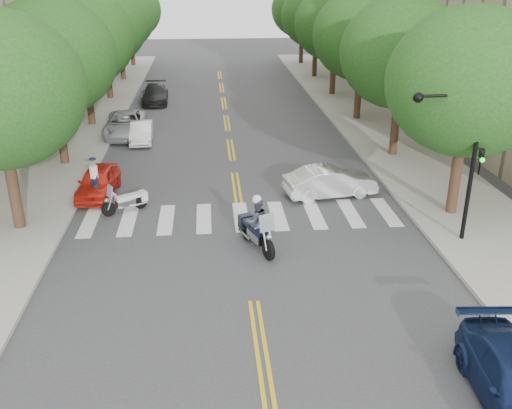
{
  "coord_description": "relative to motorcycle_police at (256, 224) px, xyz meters",
  "views": [
    {
      "loc": [
        -1.23,
        -15.19,
        9.68
      ],
      "look_at": [
        0.47,
        4.71,
        1.3
      ],
      "focal_mm": 40.0,
      "sensor_mm": 36.0,
      "label": 1
    }
  ],
  "objects": [
    {
      "name": "tree_l_4",
      "position": [
        -9.19,
        34.32,
        4.61
      ],
      "size": [
        6.4,
        6.4,
        8.45
      ],
      "color": "#382316",
      "rests_on": "ground"
    },
    {
      "name": "tree_r_4",
      "position": [
        8.41,
        34.32,
        4.61
      ],
      "size": [
        6.4,
        6.4,
        8.45
      ],
      "color": "#382316",
      "rests_on": "ground"
    },
    {
      "name": "tree_r_2",
      "position": [
        8.41,
        18.32,
        4.61
      ],
      "size": [
        6.4,
        6.4,
        8.45
      ],
      "color": "#382316",
      "rests_on": "ground"
    },
    {
      "name": "parked_car_b",
      "position": [
        -5.59,
        14.32,
        -0.35
      ],
      "size": [
        1.42,
        3.64,
        1.18
      ],
      "primitive_type": "imported",
      "rotation": [
        0.0,
        0.0,
        0.05
      ],
      "color": "white",
      "rests_on": "ground"
    },
    {
      "name": "tree_l_5",
      "position": [
        -9.19,
        42.32,
        4.61
      ],
      "size": [
        6.4,
        6.4,
        8.45
      ],
      "color": "#382316",
      "rests_on": "ground"
    },
    {
      "name": "convertible",
      "position": [
        3.77,
        4.82,
        -0.25
      ],
      "size": [
        4.36,
        2.16,
        1.38
      ],
      "primitive_type": "imported",
      "rotation": [
        0.0,
        0.0,
        1.75
      ],
      "color": "white",
      "rests_on": "ground"
    },
    {
      "name": "ground",
      "position": [
        -0.39,
        -3.68,
        -0.94
      ],
      "size": [
        140.0,
        140.0,
        0.0
      ],
      "primitive_type": "plane",
      "color": "#38383A",
      "rests_on": "ground"
    },
    {
      "name": "tree_r_3",
      "position": [
        8.41,
        26.32,
        4.61
      ],
      "size": [
        6.4,
        6.4,
        8.45
      ],
      "color": "#382316",
      "rests_on": "ground"
    },
    {
      "name": "officer_standing",
      "position": [
        -6.62,
        4.82,
        -0.1
      ],
      "size": [
        0.71,
        0.73,
        1.69
      ],
      "primitive_type": "imported",
      "rotation": [
        0.0,
        0.0,
        -0.86
      ],
      "color": "black",
      "rests_on": "ground"
    },
    {
      "name": "motorcycle_parked",
      "position": [
        -5.11,
        3.88,
        -0.48
      ],
      "size": [
        1.86,
        1.29,
        1.33
      ],
      "rotation": [
        0.0,
        0.0,
        2.12
      ],
      "color": "black",
      "rests_on": "ground"
    },
    {
      "name": "traffic_signal_pole",
      "position": [
        7.33,
        -0.18,
        2.78
      ],
      "size": [
        2.82,
        0.42,
        6.0
      ],
      "color": "black",
      "rests_on": "ground"
    },
    {
      "name": "parked_car_e",
      "position": [
        -5.59,
        25.82,
        -0.31
      ],
      "size": [
        1.85,
        3.85,
        1.27
      ],
      "primitive_type": "imported",
      "rotation": [
        0.0,
        0.0,
        0.1
      ],
      "color": "gray",
      "rests_on": "ground"
    },
    {
      "name": "tree_l_3",
      "position": [
        -9.19,
        26.32,
        4.61
      ],
      "size": [
        6.4,
        6.4,
        8.45
      ],
      "color": "#382316",
      "rests_on": "ground"
    },
    {
      "name": "sidewalk_right",
      "position": [
        9.11,
        18.32,
        -0.87
      ],
      "size": [
        5.0,
        60.0,
        0.15
      ],
      "primitive_type": "cube",
      "color": "#9E9991",
      "rests_on": "ground"
    },
    {
      "name": "sidewalk_left",
      "position": [
        -9.89,
        18.32,
        -0.87
      ],
      "size": [
        5.0,
        60.0,
        0.15
      ],
      "primitive_type": "cube",
      "color": "#9E9991",
      "rests_on": "ground"
    },
    {
      "name": "tree_r_1",
      "position": [
        8.41,
        10.32,
        4.61
      ],
      "size": [
        6.4,
        6.4,
        8.45
      ],
      "color": "#382316",
      "rests_on": "ground"
    },
    {
      "name": "tree_l_1",
      "position": [
        -9.19,
        10.32,
        4.61
      ],
      "size": [
        6.4,
        6.4,
        8.45
      ],
      "color": "#382316",
      "rests_on": "ground"
    },
    {
      "name": "tree_r_5",
      "position": [
        8.41,
        42.32,
        4.61
      ],
      "size": [
        6.4,
        6.4,
        8.45
      ],
      "color": "#382316",
      "rests_on": "ground"
    },
    {
      "name": "tree_r_0",
      "position": [
        8.41,
        2.32,
        4.61
      ],
      "size": [
        6.4,
        6.4,
        8.45
      ],
      "color": "#382316",
      "rests_on": "ground"
    },
    {
      "name": "parked_car_a",
      "position": [
        -6.69,
        5.82,
        -0.29
      ],
      "size": [
        1.75,
        3.9,
        1.3
      ],
      "primitive_type": "imported",
      "rotation": [
        0.0,
        0.0,
        -0.06
      ],
      "color": "red",
      "rests_on": "ground"
    },
    {
      "name": "parked_car_d",
      "position": [
        -5.59,
        24.82,
        -0.26
      ],
      "size": [
        2.07,
        4.74,
        1.36
      ],
      "primitive_type": "imported",
      "rotation": [
        0.0,
        0.0,
        0.04
      ],
      "color": "black",
      "rests_on": "ground"
    },
    {
      "name": "parked_car_c",
      "position": [
        -6.69,
        15.82,
        -0.23
      ],
      "size": [
        2.58,
        5.21,
        1.42
      ],
      "primitive_type": "imported",
      "rotation": [
        0.0,
        0.0,
        0.04
      ],
      "color": "#ACAEB4",
      "rests_on": "ground"
    },
    {
      "name": "motorcycle_police",
      "position": [
        0.0,
        0.0,
        0.0
      ],
      "size": [
        1.22,
        2.51,
        2.12
      ],
      "rotation": [
        0.0,
        0.0,
        3.49
      ],
      "color": "black",
      "rests_on": "ground"
    },
    {
      "name": "tree_l_2",
      "position": [
        -9.19,
        18.32,
        4.61
      ],
      "size": [
        6.4,
        6.4,
        8.45
      ],
      "color": "#382316",
      "rests_on": "ground"
    }
  ]
}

